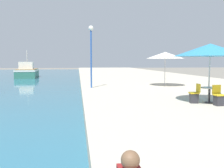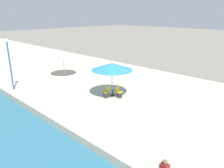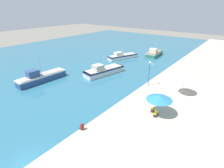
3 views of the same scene
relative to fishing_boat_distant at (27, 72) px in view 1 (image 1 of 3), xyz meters
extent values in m
cube|color=#BCB29E|center=(15.94, -6.70, -0.60)|extent=(16.00, 90.00, 0.54)
cube|color=#33705B|center=(-0.01, 0.11, -0.23)|extent=(3.27, 6.83, 1.20)
cube|color=silver|center=(-0.01, 0.11, 0.25)|extent=(3.33, 6.90, 0.25)
cube|color=#99754C|center=(-0.01, 0.11, 0.42)|extent=(3.01, 6.28, 0.10)
cube|color=silver|center=(0.07, -1.05, 1.02)|extent=(2.08, 1.59, 1.08)
cylinder|color=#B7B2A8|center=(-0.01, 0.11, 1.92)|extent=(0.12, 0.12, 2.89)
cylinder|color=#B7B7B7|center=(13.86, -28.67, 0.84)|extent=(0.06, 0.06, 2.35)
cone|color=teal|center=(13.86, -28.67, 2.16)|extent=(3.37, 3.37, 0.59)
cylinder|color=#B7B7B7|center=(14.57, -20.62, 0.83)|extent=(0.06, 0.06, 2.33)
cone|color=white|center=(14.57, -20.62, 2.11)|extent=(2.96, 2.96, 0.52)
cylinder|color=#333338|center=(13.86, -28.74, -0.31)|extent=(0.44, 0.44, 0.04)
cylinder|color=#333338|center=(13.86, -28.74, 0.02)|extent=(0.08, 0.08, 0.70)
cylinder|color=beige|center=(13.86, -28.74, 0.39)|extent=(0.80, 0.80, 0.04)
cube|color=#2D2D33|center=(13.88, -29.49, -0.11)|extent=(0.35, 0.35, 0.45)
cube|color=gold|center=(13.88, -29.49, 0.15)|extent=(0.41, 0.41, 0.06)
cube|color=gold|center=(13.88, -29.29, 0.38)|extent=(0.40, 0.07, 0.40)
cube|color=#2D2D33|center=(13.12, -28.68, -0.11)|extent=(0.37, 0.37, 0.45)
cube|color=gold|center=(13.12, -28.68, 0.15)|extent=(0.43, 0.43, 0.06)
cube|color=gold|center=(13.32, -28.70, 0.38)|extent=(0.10, 0.40, 0.40)
sphere|color=brown|center=(8.28, -37.05, 0.53)|extent=(0.22, 0.22, 0.22)
cylinder|color=#28519E|center=(8.69, -21.18, 1.77)|extent=(0.12, 0.12, 4.20)
sphere|color=white|center=(8.69, -21.18, 4.05)|extent=(0.36, 0.36, 0.36)
camera|label=1|loc=(7.72, -39.68, 1.63)|focal=40.00mm
camera|label=2|loc=(1.42, -40.67, 6.30)|focal=35.00mm
camera|label=3|loc=(20.99, -47.92, 12.94)|focal=28.00mm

